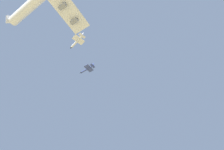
# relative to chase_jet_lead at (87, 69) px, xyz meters

# --- Properties ---
(chase_jet_lead) EXTENTS (15.21, 8.06, 4.00)m
(chase_jet_lead) POSITION_rel_chase_jet_lead_xyz_m (0.00, 0.00, 0.00)
(chase_jet_lead) COLOR #38478C
(chase_jet_right_wing) EXTENTS (15.33, 8.72, 4.00)m
(chase_jet_right_wing) POSITION_rel_chase_jet_lead_xyz_m (-16.51, 28.61, -9.49)
(chase_jet_right_wing) COLOR silver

